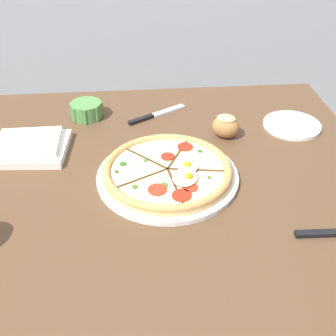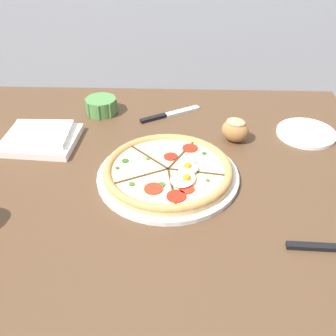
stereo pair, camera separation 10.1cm
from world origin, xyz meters
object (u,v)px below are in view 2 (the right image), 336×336
object	(u,v)px
napkin_folded	(40,138)
dining_table	(141,203)
pizza	(168,172)
side_saucer	(306,133)
knife_spare	(170,114)
bread_piece_mid	(235,130)
ramekin_bowl	(101,105)

from	to	relation	value
napkin_folded	dining_table	bearing A→B (deg)	-24.78
pizza	side_saucer	distance (m)	0.44
dining_table	pizza	distance (m)	0.14
pizza	knife_spare	world-z (taller)	pizza
pizza	side_saucer	size ratio (longest dim) A/B	2.08
bread_piece_mid	knife_spare	distance (m)	0.23
bread_piece_mid	side_saucer	world-z (taller)	bread_piece_mid
bread_piece_mid	napkin_folded	bearing A→B (deg)	-176.75
napkin_folded	side_saucer	world-z (taller)	napkin_folded
pizza	dining_table	bearing A→B (deg)	165.69
napkin_folded	bread_piece_mid	world-z (taller)	bread_piece_mid
ramekin_bowl	dining_table	bearing A→B (deg)	-65.11
pizza	ramekin_bowl	size ratio (longest dim) A/B	3.46
dining_table	knife_spare	world-z (taller)	knife_spare
dining_table	side_saucer	world-z (taller)	side_saucer
bread_piece_mid	side_saucer	xyz separation A→B (m)	(0.21, 0.04, -0.03)
dining_table	knife_spare	size ratio (longest dim) A/B	6.74
knife_spare	ramekin_bowl	bearing A→B (deg)	146.86
pizza	napkin_folded	bearing A→B (deg)	157.24
dining_table	pizza	size ratio (longest dim) A/B	3.55
napkin_folded	pizza	bearing A→B (deg)	-22.76
side_saucer	knife_spare	bearing A→B (deg)	165.52
napkin_folded	knife_spare	world-z (taller)	napkin_folded
ramekin_bowl	side_saucer	distance (m)	0.61
knife_spare	side_saucer	world-z (taller)	same
dining_table	pizza	world-z (taller)	pizza
dining_table	side_saucer	size ratio (longest dim) A/B	7.37
napkin_folded	side_saucer	distance (m)	0.74
pizza	napkin_folded	world-z (taller)	pizza
napkin_folded	side_saucer	xyz separation A→B (m)	(0.74, 0.07, -0.01)
bread_piece_mid	knife_spare	world-z (taller)	bread_piece_mid
napkin_folded	ramekin_bowl	bearing A→B (deg)	52.48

